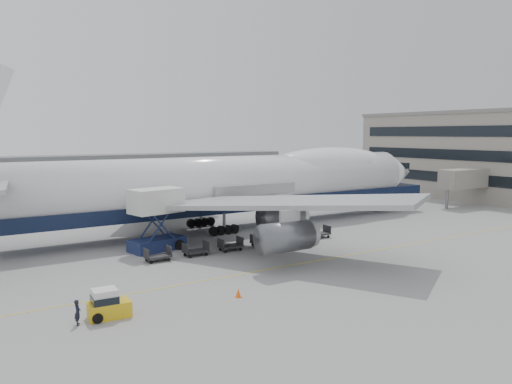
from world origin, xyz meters
TOP-DOWN VIEW (x-y plane):
  - ground at (0.00, 0.00)m, footprint 260.00×260.00m
  - apron_line at (0.00, -6.00)m, footprint 60.00×0.15m
  - hangar at (-10.00, 70.00)m, footprint 110.00×8.00m
  - airliner at (0.64, 12.00)m, footprint 67.00×55.30m
  - catering_truck at (-12.35, 6.04)m, footprint 5.89×4.58m
  - baggage_tug at (-21.93, -9.86)m, footprint 2.68×1.57m
  - ground_worker at (-23.82, -10.06)m, footprint 0.51×0.65m
  - traffic_cone at (-12.91, -10.89)m, footprint 0.43×0.43m
  - dolly_0 at (-13.97, 1.76)m, footprint 2.30×1.35m
  - dolly_1 at (-10.14, 1.76)m, footprint 2.30×1.35m
  - dolly_2 at (-6.32, 1.76)m, footprint 2.30×1.35m
  - dolly_3 at (-2.49, 1.76)m, footprint 2.30×1.35m
  - dolly_4 at (1.34, 1.76)m, footprint 2.30×1.35m
  - dolly_5 at (5.16, 1.76)m, footprint 2.30×1.35m

SIDE VIEW (x-z plane):
  - ground at x=0.00m, z-range 0.00..0.00m
  - apron_line at x=0.00m, z-range 0.00..0.01m
  - traffic_cone at x=-12.91m, z-range -0.02..0.61m
  - dolly_0 at x=-13.97m, z-range -0.12..1.18m
  - dolly_1 at x=-10.14m, z-range -0.12..1.18m
  - dolly_2 at x=-6.32m, z-range -0.12..1.18m
  - dolly_3 at x=-2.49m, z-range -0.12..1.18m
  - dolly_4 at x=1.34m, z-range -0.12..1.18m
  - dolly_5 at x=5.16m, z-range -0.12..1.18m
  - ground_worker at x=-23.82m, z-range 0.00..1.59m
  - baggage_tug at x=-21.93m, z-range -0.11..1.79m
  - catering_truck at x=-12.35m, z-range 0.36..6.56m
  - hangar at x=-10.00m, z-range 0.00..7.00m
  - airliner at x=0.64m, z-range -4.37..15.61m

